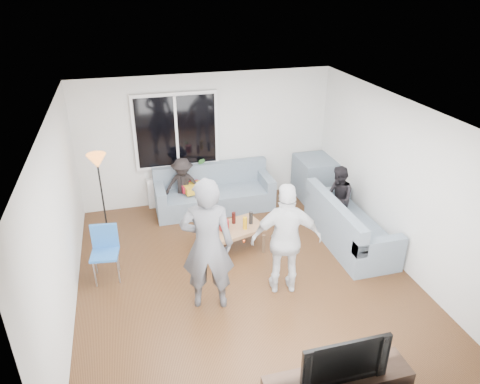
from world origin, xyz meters
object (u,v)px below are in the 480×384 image
object	(u,v)px
player_right	(286,240)
spectator_right	(338,199)
sofa_right_section	(351,222)
television	(341,356)
coffee_table	(231,239)
floor_lamp	(102,197)
sofa_back_section	(214,189)
side_chair	(105,255)
spectator_back	(183,186)
player_left	(207,245)

from	to	relation	value
player_right	spectator_right	world-z (taller)	player_right
sofa_right_section	television	world-z (taller)	television
coffee_table	floor_lamp	world-z (taller)	floor_lamp
floor_lamp	player_right	distance (m)	3.38
television	sofa_back_section	bearing A→B (deg)	93.82
floor_lamp	spectator_right	xyz separation A→B (m)	(4.07, -0.81, -0.17)
sofa_right_section	coffee_table	world-z (taller)	sofa_right_section
sofa_right_section	side_chair	world-z (taller)	side_chair
sofa_back_section	television	size ratio (longest dim) A/B	2.40
floor_lamp	player_right	xyz separation A→B (m)	(2.54, -2.23, 0.08)
floor_lamp	television	size ratio (longest dim) A/B	1.63
player_right	spectator_right	size ratio (longest dim) A/B	1.42
sofa_right_section	spectator_back	bearing A→B (deg)	54.08
sofa_back_section	spectator_right	xyz separation A→B (m)	(2.00, -1.33, 0.18)
player_right	television	distance (m)	2.04
sofa_right_section	player_left	world-z (taller)	player_left
player_right	television	world-z (taller)	player_right
player_right	sofa_back_section	bearing A→B (deg)	-68.07
sofa_right_section	floor_lamp	distance (m)	4.30
coffee_table	spectator_right	xyz separation A→B (m)	(2.03, 0.17, 0.41)
side_chair	floor_lamp	world-z (taller)	floor_lamp
sofa_back_section	spectator_back	world-z (taller)	spectator_back
coffee_table	television	size ratio (longest dim) A/B	1.15
player_left	player_right	size ratio (longest dim) A/B	1.15
sofa_back_section	player_right	world-z (taller)	player_right
spectator_back	spectator_right	bearing A→B (deg)	-15.87
side_chair	player_left	distance (m)	1.80
floor_lamp	player_left	xyz separation A→B (m)	(1.40, -2.27, 0.20)
player_left	player_right	distance (m)	1.15
floor_lamp	spectator_back	size ratio (longest dim) A/B	1.38
spectator_right	spectator_back	bearing A→B (deg)	-110.33
spectator_back	television	distance (m)	4.89
sofa_right_section	coffee_table	xyz separation A→B (m)	(-2.03, 0.36, -0.22)
floor_lamp	television	world-z (taller)	floor_lamp
sofa_right_section	spectator_back	size ratio (longest dim) A/B	1.77
player_left	spectator_right	bearing A→B (deg)	-138.37
spectator_right	player_left	bearing A→B (deg)	-54.22
sofa_back_section	spectator_right	size ratio (longest dim) A/B	1.90
sofa_back_section	television	xyz separation A→B (m)	(0.32, -4.77, 0.29)
player_right	spectator_back	bearing A→B (deg)	-56.61
player_left	spectator_back	xyz separation A→B (m)	(0.07, 2.81, -0.42)
player_left	spectator_right	distance (m)	3.06
coffee_table	floor_lamp	bearing A→B (deg)	154.22
spectator_right	television	world-z (taller)	spectator_right
sofa_right_section	floor_lamp	world-z (taller)	floor_lamp
coffee_table	player_left	distance (m)	1.63
coffee_table	player_right	world-z (taller)	player_right
player_left	player_right	world-z (taller)	player_left
sofa_right_section	player_left	bearing A→B (deg)	109.14
player_left	spectator_back	bearing A→B (deg)	-78.35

